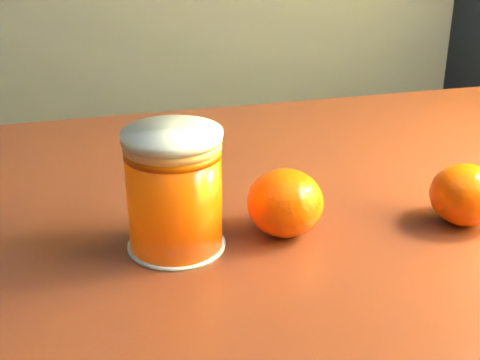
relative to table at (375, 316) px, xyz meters
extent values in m
cube|color=maroon|center=(0.00, 0.00, 0.08)|extent=(1.06, 0.75, 0.04)
cylinder|color=#EC4904|center=(-0.19, 0.00, 0.15)|extent=(0.08, 0.08, 0.09)
cylinder|color=#F8B165|center=(-0.19, 0.00, 0.19)|extent=(0.08, 0.08, 0.01)
cylinder|color=silver|center=(-0.19, 0.00, 0.20)|extent=(0.08, 0.08, 0.01)
ellipsoid|color=#F95204|center=(-0.09, 0.00, 0.13)|extent=(0.07, 0.07, 0.06)
ellipsoid|color=#F95204|center=(0.07, -0.02, 0.13)|extent=(0.07, 0.07, 0.05)
camera|label=1|loc=(-0.26, -0.48, 0.38)|focal=50.00mm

